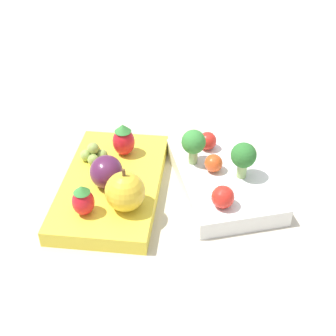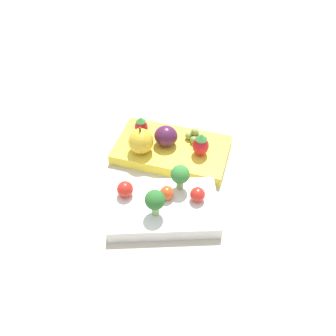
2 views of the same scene
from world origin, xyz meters
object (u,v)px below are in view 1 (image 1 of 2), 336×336
Objects in this scene: broccoli_floret_1 at (194,143)px; bento_box_savoury at (223,179)px; broccoli_floret_0 at (243,155)px; plum at (106,172)px; strawberry_0 at (124,140)px; grape_cluster at (94,154)px; strawberry_1 at (83,200)px; apple at (125,191)px; cherry_tomato_1 at (214,163)px; cherry_tomato_2 at (223,197)px; cherry_tomato_0 at (207,141)px; bento_box_fruit at (112,185)px.

bento_box_savoury is at bearing 59.72° from broccoli_floret_1.
broccoli_floret_1 is at bearing -116.71° from broccoli_floret_0.
broccoli_floret_0 reaches higher than plum.
strawberry_0 is 0.07m from plum.
plum is at bearing 21.53° from grape_cluster.
apple is at bearing 99.83° from strawberry_1.
strawberry_1 is (0.09, -0.13, -0.01)m from broccoli_floret_1.
plum is (0.01, -0.17, -0.01)m from broccoli_floret_0.
broccoli_floret_1 is at bearing -127.50° from cherry_tomato_1.
strawberry_1 is at bearing -72.59° from broccoli_floret_0.
apple is (-0.01, -0.11, 0.01)m from cherry_tomato_2.
broccoli_floret_1 is 0.87× the size of apple.
cherry_tomato_0 is 0.16m from apple.
broccoli_floret_0 is at bearing 72.64° from cherry_tomato_1.
cherry_tomato_0 is at bearing 96.33° from grape_cluster.
cherry_tomato_2 is at bearing 65.46° from bento_box_fruit.
cherry_tomato_1 is (-0.00, -0.01, 0.02)m from bento_box_savoury.
broccoli_floret_1 is 1.78× the size of cherry_tomato_2.
cherry_tomato_0 is at bearing 136.37° from apple.
bento_box_savoury is 0.14m from apple.
bento_box_fruit is 4.73× the size of broccoli_floret_1.
broccoli_floret_1 reaches higher than cherry_tomato_0.
cherry_tomato_1 is (-0.01, 0.13, 0.03)m from bento_box_fruit.
broccoli_floret_0 is 0.88× the size of apple.
bento_box_savoury is 8.31× the size of cherry_tomato_1.
broccoli_floret_0 is 0.07m from cherry_tomato_2.
grape_cluster is at bearing -102.22° from bento_box_savoury.
bento_box_fruit is at bearing -114.54° from cherry_tomato_2.
bento_box_fruit is 9.15× the size of cherry_tomato_0.
strawberry_0 reaches higher than grape_cluster.
broccoli_floret_1 is at bearing 104.13° from bento_box_fruit.
strawberry_1 and plum have the same top height.
bento_box_fruit is at bearing 160.52° from plum.
plum is (0.02, -0.15, 0.03)m from bento_box_savoury.
broccoli_floret_0 is at bearing 76.97° from grape_cluster.
cherry_tomato_0 is 0.16m from grape_cluster.
broccoli_floret_0 is 1.80× the size of cherry_tomato_2.
apple reaches higher than bento_box_fruit.
apple is (0.08, -0.09, -0.01)m from broccoli_floret_1.
apple is (0.06, -0.12, 0.03)m from bento_box_savoury.
plum reaches higher than cherry_tomato_0.
plum is (0.07, -0.02, -0.00)m from strawberry_0.
strawberry_0 is (-0.03, -0.09, -0.01)m from broccoli_floret_1.
cherry_tomato_1 is 0.13m from strawberry_0.
bento_box_savoury is 3.99× the size of broccoli_floret_0.
plum reaches higher than bento_box_savoury.
broccoli_floret_0 is at bearing 68.98° from strawberry_0.
apple is (0.05, -0.15, -0.01)m from broccoli_floret_0.
cherry_tomato_1 is (0.05, 0.00, -0.00)m from cherry_tomato_0.
strawberry_1 reaches higher than bento_box_savoury.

